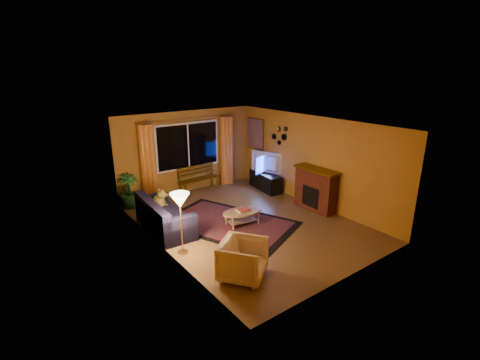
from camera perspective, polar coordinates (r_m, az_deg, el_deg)
floor at (r=8.82m, az=1.17°, el=-7.05°), size 4.50×6.00×0.02m
ceiling at (r=8.08m, az=1.28°, el=9.36°), size 4.50×6.00×0.02m
wall_back at (r=10.82m, az=-8.60°, el=4.59°), size 4.50×0.02×2.50m
wall_left at (r=7.27m, az=-13.03°, el=-2.38°), size 0.02×6.00×2.50m
wall_right at (r=9.86m, az=11.70°, el=3.10°), size 0.02×6.00×2.50m
window at (r=10.72m, az=-8.48°, el=5.57°), size 2.00×0.02×1.30m
curtain_rod at (r=10.53m, az=-8.57°, el=9.78°), size 3.20×0.03×0.03m
curtain_left at (r=10.19m, az=-14.91°, el=2.59°), size 0.36×0.36×2.24m
curtain_right at (r=11.41m, az=-2.27°, el=4.82°), size 0.36×0.36×2.24m
bench at (r=10.94m, az=-6.72°, el=-0.90°), size 1.36×0.48×0.40m
potted_plant at (r=10.05m, az=-17.76°, el=-1.72°), size 0.65×0.65×0.96m
sofa at (r=8.51m, az=-12.24°, el=-5.53°), size 0.92×1.95×0.77m
dog at (r=8.80m, az=-13.22°, el=-3.05°), size 0.49×0.56×0.50m
armchair at (r=6.50m, az=0.49°, el=-12.68°), size 1.08×1.07×0.82m
floor_lamp at (r=7.29m, az=-9.61°, el=-7.17°), size 0.29×0.29×1.32m
rug at (r=8.76m, az=-1.96°, el=-7.07°), size 3.11×3.74×0.02m
coffee_table at (r=8.61m, az=0.39°, el=-6.25°), size 1.17×1.17×0.38m
tv_console at (r=11.08m, az=4.20°, el=-0.19°), size 0.62×1.35×0.54m
television at (r=10.90m, az=4.27°, el=2.80°), size 0.54×1.12×0.65m
fireplace at (r=9.66m, az=12.35°, el=-1.61°), size 0.40×1.20×1.10m
mirror_cluster at (r=10.59m, az=6.46°, el=7.44°), size 0.06×0.60×0.56m
painting at (r=11.47m, az=2.55°, el=7.59°), size 0.04×0.76×0.96m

